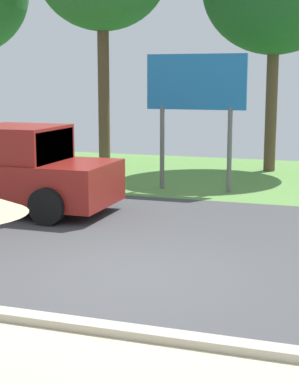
% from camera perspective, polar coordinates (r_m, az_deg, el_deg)
% --- Properties ---
extents(ground_plane, '(40.00, 22.00, 0.20)m').
position_cam_1_polar(ground_plane, '(11.97, 2.99, -3.80)').
color(ground_plane, '#424244').
extents(pickup_truck, '(5.20, 2.28, 1.88)m').
position_cam_1_polar(pickup_truck, '(14.09, -13.56, 1.90)').
color(pickup_truck, maroon).
rests_on(pickup_truck, ground_plane).
extents(roadside_billboard, '(2.60, 0.12, 3.50)m').
position_cam_1_polar(roadside_billboard, '(15.99, 4.31, 9.20)').
color(roadside_billboard, slate).
rests_on(roadside_billboard, ground_plane).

